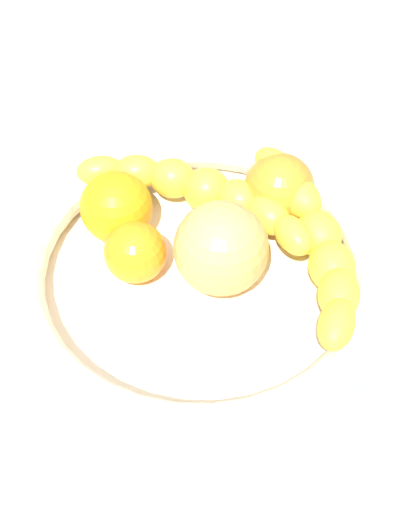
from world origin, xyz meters
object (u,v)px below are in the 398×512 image
at_px(banana_draped_left, 318,245).
at_px(orange_front, 116,207).
at_px(orange_mid_left, 135,252).
at_px(peach_blush, 221,248).
at_px(banana_draped_right, 202,192).
at_px(orange_mid_right, 279,188).
at_px(fruit_bowl, 199,275).

height_order(banana_draped_left, orange_front, orange_front).
height_order(orange_mid_left, peach_blush, peach_blush).
height_order(banana_draped_right, orange_mid_right, orange_mid_right).
bearing_deg(orange_mid_left, banana_draped_right, -76.70).
xyz_separation_m(orange_mid_left, orange_mid_right, (-0.02, -0.14, 0.01)).
distance_m(banana_draped_right, peach_blush, 0.08).
distance_m(banana_draped_left, orange_mid_left, 0.15).
bearing_deg(banana_draped_left, banana_draped_right, 16.67).
relative_size(banana_draped_left, peach_blush, 2.54).
height_order(fruit_bowl, banana_draped_left, banana_draped_left).
bearing_deg(banana_draped_right, orange_mid_left, 103.30).
bearing_deg(orange_mid_right, banana_draped_left, 163.44).
distance_m(orange_front, orange_mid_right, 0.14).
height_order(orange_front, orange_mid_right, same).
relative_size(orange_front, peach_blush, 0.81).
bearing_deg(orange_front, peach_blush, -158.82).
relative_size(banana_draped_left, orange_front, 3.14).
distance_m(fruit_bowl, orange_mid_right, 0.11).
bearing_deg(fruit_bowl, orange_front, 15.09).
relative_size(orange_front, orange_mid_right, 1.00).
relative_size(orange_mid_left, orange_mid_right, 0.83).
height_order(fruit_bowl, orange_mid_right, orange_mid_right).
distance_m(fruit_bowl, orange_front, 0.09).
height_order(banana_draped_left, peach_blush, peach_blush).
height_order(banana_draped_right, orange_mid_left, orange_mid_left).
relative_size(fruit_bowl, peach_blush, 4.12).
xyz_separation_m(banana_draped_left, orange_mid_right, (0.07, -0.02, -0.00)).
bearing_deg(orange_mid_right, banana_draped_right, 52.12).
xyz_separation_m(fruit_bowl, orange_mid_right, (0.02, -0.10, 0.03)).
relative_size(fruit_bowl, banana_draped_left, 1.62).
xyz_separation_m(banana_draped_left, peach_blush, (0.04, 0.07, 0.01)).
bearing_deg(orange_mid_right, peach_blush, 106.91).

